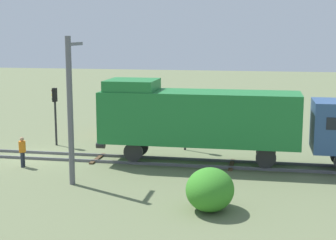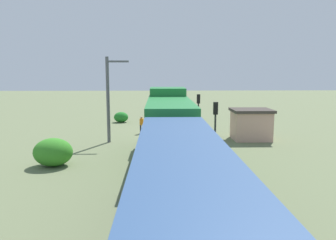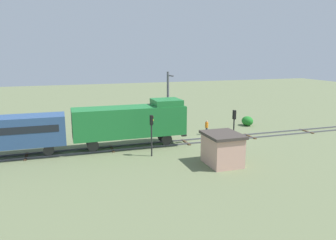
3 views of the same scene
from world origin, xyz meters
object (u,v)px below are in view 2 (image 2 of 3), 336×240
Objects in this scene: traffic_signal_near at (198,106)px; catenary_mast at (109,97)px; passenger_car_leading at (184,196)px; traffic_signal_mid at (215,118)px; relay_hut at (251,124)px; worker_near_track at (142,123)px; locomotive at (169,119)px.

catenary_mast is at bearing 27.67° from traffic_signal_near.
traffic_signal_mid reaches higher than passenger_car_leading.
traffic_signal_mid is 0.53× the size of catenary_mast.
traffic_signal_near reaches higher than relay_hut.
traffic_signal_near is at bearing 177.46° from worker_near_track.
passenger_car_leading is 3.67× the size of traffic_signal_near.
traffic_signal_mid is 6.68m from relay_hut.
worker_near_track is at bearing -54.87° from traffic_signal_mid.
catenary_mast is at bearing -27.54° from traffic_signal_mid.
passenger_car_leading is at bearing 89.74° from worker_near_track.
locomotive is 3.58m from traffic_signal_mid.
passenger_car_leading is at bearing 90.00° from locomotive.
traffic_signal_near is 0.53× the size of catenary_mast.
traffic_signal_near is at bearing -108.19° from locomotive.
passenger_car_leading is 20.99m from relay_hut.
locomotive is 0.83× the size of passenger_car_leading.
worker_near_track is at bearing -83.97° from passenger_car_leading.
passenger_car_leading is 14.86m from traffic_signal_mid.
locomotive is at bearing 98.08° from worker_near_track.
traffic_signal_near is 5.69m from relay_hut.
traffic_signal_mid is at bearing 152.46° from catenary_mast.
traffic_signal_mid reaches higher than relay_hut.
locomotive reaches higher than traffic_signal_near.
locomotive is at bearing 18.37° from traffic_signal_mid.
catenary_mast is (8.33, -4.34, 1.18)m from traffic_signal_mid.
passenger_car_leading is 1.93× the size of catenary_mast.
catenary_mast reaches higher than traffic_signal_near.
catenary_mast reaches higher than passenger_car_leading.
passenger_car_leading reaches higher than worker_near_track.
traffic_signal_mid reaches higher than worker_near_track.
passenger_car_leading is at bearing 82.10° from traffic_signal_near.
locomotive is 9.85m from relay_hut.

